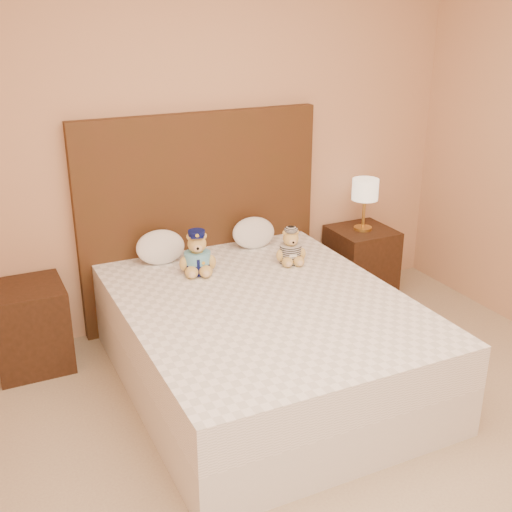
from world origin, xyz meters
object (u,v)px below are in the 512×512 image
at_px(pillow_left, 160,246).
at_px(teddy_police, 197,252).
at_px(nightstand_right, 361,262).
at_px(bed, 263,341).
at_px(lamp, 365,192).
at_px(pillow_right, 254,231).
at_px(teddy_prisoner, 291,246).
at_px(nightstand_left, 30,327).

bearing_deg(pillow_left, teddy_police, -60.69).
height_order(nightstand_right, teddy_police, teddy_police).
bearing_deg(bed, lamp, 32.62).
xyz_separation_m(bed, pillow_right, (0.33, 0.83, 0.39)).
relative_size(bed, nightstand_right, 3.64).
height_order(pillow_left, pillow_right, pillow_left).
bearing_deg(teddy_prisoner, lamp, 36.70).
xyz_separation_m(nightstand_right, lamp, (-0.00, 0.00, 0.57)).
height_order(lamp, teddy_police, lamp).
height_order(nightstand_left, pillow_left, pillow_left).
bearing_deg(nightstand_left, lamp, 0.00).
bearing_deg(teddy_police, pillow_left, 135.58).
bearing_deg(pillow_right, bed, -111.66).
xyz_separation_m(bed, nightstand_right, (1.25, 0.80, -0.00)).
bearing_deg(nightstand_right, bed, -147.38).
relative_size(pillow_left, pillow_right, 1.03).
relative_size(bed, pillow_left, 5.97).
relative_size(nightstand_left, pillow_left, 1.64).
distance_m(pillow_left, pillow_right, 0.69).
relative_size(nightstand_left, lamp, 1.38).
xyz_separation_m(nightstand_right, teddy_prisoner, (-0.83, -0.36, 0.39)).
bearing_deg(lamp, bed, -147.38).
bearing_deg(pillow_right, lamp, -1.87).
height_order(nightstand_left, teddy_prisoner, teddy_prisoner).
xyz_separation_m(lamp, teddy_prisoner, (-0.83, -0.36, -0.18)).
distance_m(bed, nightstand_right, 1.48).
bearing_deg(nightstand_left, pillow_right, 1.09).
distance_m(nightstand_left, nightstand_right, 2.50).
bearing_deg(bed, pillow_right, 68.34).
distance_m(nightstand_right, teddy_prisoner, 0.99).
bearing_deg(teddy_police, pillow_right, 43.93).
bearing_deg(pillow_left, nightstand_right, -1.07).
bearing_deg(nightstand_right, pillow_left, 178.93).
bearing_deg(teddy_prisoner, bed, -120.06).
xyz_separation_m(teddy_prisoner, pillow_right, (-0.09, 0.39, -0.01)).
bearing_deg(lamp, nightstand_left, 180.00).
bearing_deg(teddy_police, nightstand_right, 26.02).
bearing_deg(pillow_left, bed, -66.46).
distance_m(teddy_prisoner, pillow_right, 0.40).
bearing_deg(bed, nightstand_left, 147.38).
height_order(nightstand_right, pillow_right, pillow_right).
height_order(nightstand_left, pillow_right, pillow_right).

